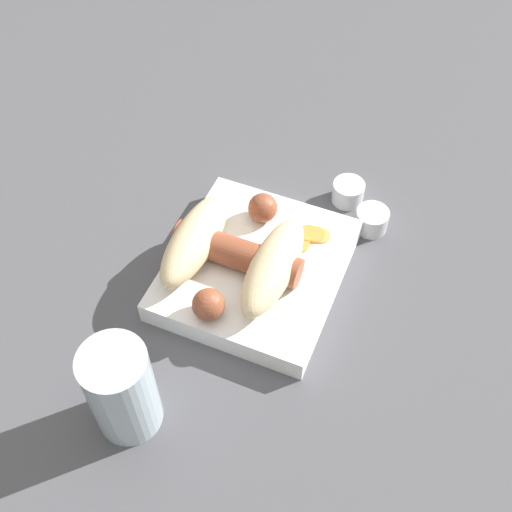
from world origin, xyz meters
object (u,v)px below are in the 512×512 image
Objects in this scene: sausage at (237,253)px; condiment_cup_near at (371,221)px; food_tray at (256,269)px; bread_roll at (233,253)px; condiment_cup_far at (348,193)px; drink_glass at (122,390)px.

sausage is 4.52× the size of condiment_cup_near.
food_tray is 1.47× the size of bread_roll.
food_tray is 5.21× the size of condiment_cup_near.
food_tray reaches higher than condiment_cup_near.
condiment_cup_near is 1.00× the size of condiment_cup_far.
food_tray is 1.15× the size of sausage.
drink_glass is at bearing 171.50° from bread_roll.
bread_roll is at bearing -8.50° from drink_glass.
bread_roll reaches higher than sausage.
condiment_cup_far is (0.17, -0.08, -0.03)m from sausage.
condiment_cup_near is 0.05m from condiment_cup_far.
food_tray is at bearing 158.77° from condiment_cup_far.
sausage reaches higher than condiment_cup_far.
bread_roll is 0.19m from condiment_cup_near.
condiment_cup_far is (0.17, -0.08, -0.04)m from bread_roll.
food_tray is 0.17m from condiment_cup_far.
drink_glass is (-0.21, 0.05, 0.04)m from food_tray.
bread_roll is at bearing 154.54° from condiment_cup_far.
drink_glass reaches higher than food_tray.
condiment_cup_far is (0.16, -0.06, -0.00)m from food_tray.
sausage is 1.57× the size of drink_glass.
bread_roll is 0.20m from drink_glass.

